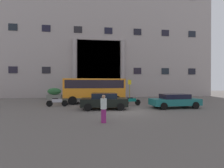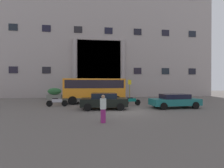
{
  "view_description": "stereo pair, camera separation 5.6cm",
  "coord_description": "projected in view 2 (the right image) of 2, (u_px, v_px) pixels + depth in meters",
  "views": [
    {
      "loc": [
        -2.6,
        -13.17,
        2.29
      ],
      "look_at": [
        -0.3,
        5.71,
        2.18
      ],
      "focal_mm": 26.16,
      "sensor_mm": 36.0,
      "label": 1
    },
    {
      "loc": [
        -2.55,
        -13.18,
        2.29
      ],
      "look_at": [
        -0.3,
        5.71,
        2.18
      ],
      "focal_mm": 26.16,
      "sensor_mm": 36.0,
      "label": 2
    }
  ],
  "objects": [
    {
      "name": "ground_plane",
      "position": [
        124.0,
        112.0,
        13.4
      ],
      "size": [
        80.0,
        64.0,
        0.12
      ],
      "primitive_type": "cube",
      "color": "#615A54"
    },
    {
      "name": "orange_minibus",
      "position": [
        95.0,
        89.0,
        18.58
      ],
      "size": [
        6.84,
        2.72,
        2.78
      ],
      "rotation": [
        0.0,
        0.0,
        0.04
      ],
      "color": "orange",
      "rests_on": "ground_plane"
    },
    {
      "name": "scooter_by_planter",
      "position": [
        131.0,
        101.0,
        16.5
      ],
      "size": [
        1.91,
        0.61,
        0.89
      ],
      "rotation": [
        0.0,
        0.0,
        0.19
      ],
      "color": "black",
      "rests_on": "ground_plane"
    },
    {
      "name": "bus_stop_sign",
      "position": [
        130.0,
        88.0,
        21.03
      ],
      "size": [
        0.44,
        0.08,
        2.7
      ],
      "color": "#9D9319",
      "rests_on": "ground_plane"
    },
    {
      "name": "pedestrian_woman_with_bag",
      "position": [
        103.0,
        109.0,
        9.41
      ],
      "size": [
        0.36,
        0.36,
        1.61
      ],
      "rotation": [
        0.0,
        0.0,
        2.74
      ],
      "color": "#91246E",
      "rests_on": "ground_plane"
    },
    {
      "name": "parked_coupe_end",
      "position": [
        104.0,
        101.0,
        14.3
      ],
      "size": [
        4.05,
        2.15,
        1.4
      ],
      "rotation": [
        0.0,
        0.0,
        -0.04
      ],
      "color": "black",
      "rests_on": "ground_plane"
    },
    {
      "name": "motorcycle_near_kerb",
      "position": [
        57.0,
        102.0,
        15.89
      ],
      "size": [
        2.05,
        0.55,
        0.89
      ],
      "rotation": [
        0.0,
        0.0,
        0.01
      ],
      "color": "black",
      "rests_on": "ground_plane"
    },
    {
      "name": "office_building_facade",
      "position": [
        106.0,
        44.0,
        30.7
      ],
      "size": [
        36.06,
        9.6,
        19.47
      ],
      "color": "#A19592",
      "rests_on": "ground_plane"
    },
    {
      "name": "hedge_planter_west",
      "position": [
        78.0,
        94.0,
        23.3
      ],
      "size": [
        2.1,
        0.71,
        1.59
      ],
      "color": "gray",
      "rests_on": "ground_plane"
    },
    {
      "name": "hedge_planter_far_west",
      "position": [
        54.0,
        94.0,
        22.95
      ],
      "size": [
        1.97,
        0.97,
        1.59
      ],
      "color": "gray",
      "rests_on": "ground_plane"
    },
    {
      "name": "hedge_planter_far_east",
      "position": [
        99.0,
        94.0,
        24.02
      ],
      "size": [
        1.59,
        0.81,
        1.5
      ],
      "color": "gray",
      "rests_on": "ground_plane"
    },
    {
      "name": "parked_hatchback_near",
      "position": [
        175.0,
        101.0,
        14.98
      ],
      "size": [
        4.53,
        2.1,
        1.28
      ],
      "rotation": [
        0.0,
        0.0,
        0.05
      ],
      "color": "#1D6A69",
      "rests_on": "ground_plane"
    }
  ]
}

